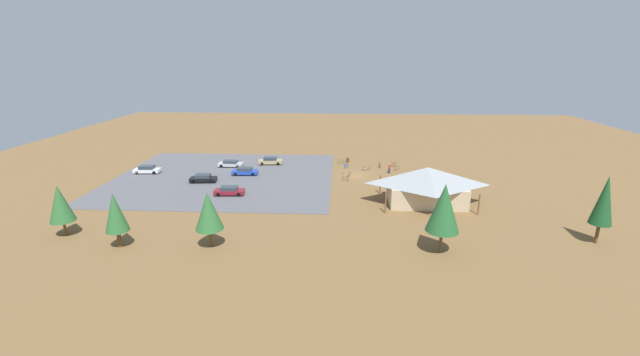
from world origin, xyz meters
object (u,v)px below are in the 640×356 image
pine_far_west (60,203)px  car_silver_front_row (231,164)px  trash_bin (348,160)px  bicycle_blue_near_porch (380,166)px  pine_mideast (208,211)px  visitor_by_pavilion (389,168)px  bicycle_orange_trailside (349,175)px  pine_far_east (604,201)px  car_maroon_near_entry (229,191)px  pine_east (115,213)px  bike_pavilion (427,184)px  bicycle_white_yard_front (366,168)px  bicycle_yellow_edge_north (345,179)px  bicycle_purple_yard_center (346,166)px  bicycle_silver_mid_cluster (397,168)px  lot_sign (345,168)px  bicycle_red_yard_right (394,164)px  bicycle_green_lone_east (342,161)px  car_blue_far_end (245,171)px  pine_midwest (444,208)px  car_tan_inner_stall (270,161)px  car_white_back_corner (147,170)px  car_black_second_row (203,178)px

pine_far_west → car_silver_front_row: (-11.98, -31.94, -3.47)m
trash_bin → bicycle_blue_near_porch: bearing=148.3°
pine_mideast → visitor_by_pavilion: pine_mideast is taller
bicycle_orange_trailside → car_silver_front_row: (23.03, -5.46, 0.32)m
pine_far_east → car_maroon_near_entry: bearing=-16.8°
visitor_by_pavilion → pine_east: bearing=43.0°
bike_pavilion → bicycle_white_yard_front: 19.37m
bicycle_yellow_edge_north → car_silver_front_row: bearing=-19.3°
bicycle_purple_yard_center → car_maroon_near_entry: (18.49, 16.87, 0.37)m
bicycle_silver_mid_cluster → lot_sign: bearing=21.5°
bicycle_red_yard_right → car_silver_front_row: size_ratio=0.27×
bike_pavilion → bicycle_silver_mid_cluster: 18.11m
lot_sign → visitor_by_pavilion: 8.43m
lot_sign → pine_far_west: pine_far_west is taller
pine_far_west → bicycle_green_lone_east: (-33.75, -35.88, -3.76)m
visitor_by_pavilion → bicycle_purple_yard_center: bearing=-21.4°
bike_pavilion → bicycle_white_yard_front: size_ratio=8.62×
bicycle_orange_trailside → car_maroon_near_entry: 21.84m
bicycle_orange_trailside → car_blue_far_end: bearing=-0.4°
pine_east → bicycle_green_lone_east: (-25.49, -38.55, -3.84)m
bike_pavilion → bicycle_blue_near_porch: bike_pavilion is taller
bicycle_yellow_edge_north → bicycle_white_yard_front: size_ratio=0.84×
pine_far_west → bicycle_yellow_edge_north: bearing=-144.9°
lot_sign → bicycle_purple_yard_center: 5.08m
bike_pavilion → pine_east: size_ratio=1.99×
lot_sign → car_blue_far_end: bearing=2.5°
bicycle_purple_yard_center → car_maroon_near_entry: 25.03m
pine_midwest → trash_bin: bearing=-76.0°
lot_sign → car_silver_front_row: lot_sign is taller
bike_pavilion → bicycle_orange_trailside: bearing=-49.4°
bike_pavilion → bicycle_yellow_edge_north: (11.81, -10.63, -2.74)m
pine_far_west → bicycle_blue_near_porch: (-41.12, -33.14, -3.77)m
pine_east → bicycle_purple_yard_center: 44.03m
car_tan_inner_stall → pine_east: bearing=73.1°
bicycle_blue_near_porch → bicycle_silver_mid_cluster: size_ratio=1.35×
pine_mideast → car_tan_inner_stall: size_ratio=1.38×
pine_east → bicycle_silver_mid_cluster: size_ratio=5.23×
bicycle_orange_trailside → lot_sign: bearing=-55.4°
pine_far_west → car_tan_inner_stall: pine_far_west is taller
bicycle_red_yard_right → car_white_back_corner: size_ratio=0.27×
bicycle_red_yard_right → car_blue_far_end: bearing=15.0°
pine_east → bicycle_silver_mid_cluster: bearing=-136.6°
pine_east → bicycle_green_lone_east: size_ratio=3.77×
pine_far_east → pine_midwest: (18.80, 3.26, -0.00)m
pine_far_east → car_blue_far_end: (47.51, -25.44, -4.56)m
car_blue_far_end → car_silver_front_row: bearing=-52.7°
car_silver_front_row → bicycle_blue_near_porch: bearing=-177.6°
pine_far_west → car_silver_front_row: size_ratio=1.33×
visitor_by_pavilion → bicycle_yellow_edge_north: bearing=32.1°
car_black_second_row → car_silver_front_row: car_black_second_row is taller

